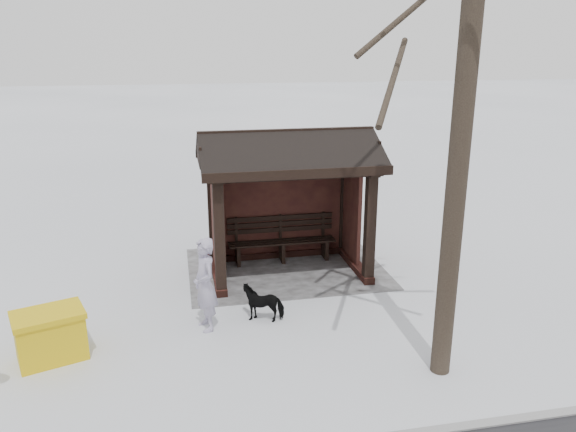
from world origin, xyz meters
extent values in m
plane|color=silver|center=(0.00, 0.00, 0.00)|extent=(120.00, 120.00, 0.00)
cube|color=#94959A|center=(0.00, -0.20, 0.01)|extent=(4.20, 3.20, 0.02)
cube|color=#361913|center=(0.00, -0.90, 0.08)|extent=(3.30, 0.22, 0.16)
cube|color=#361913|center=(-1.50, 0.00, 0.08)|extent=(0.22, 2.10, 0.16)
cube|color=#361913|center=(1.50, 0.00, 0.08)|extent=(0.22, 2.10, 0.16)
cube|color=black|center=(-1.50, 0.90, 1.15)|extent=(0.20, 0.20, 2.30)
cube|color=black|center=(1.50, 0.90, 1.15)|extent=(0.20, 0.20, 2.30)
cube|color=black|center=(-1.50, -0.90, 1.15)|extent=(0.20, 0.20, 2.30)
cube|color=black|center=(1.50, -0.90, 1.15)|extent=(0.20, 0.20, 2.30)
cube|color=black|center=(0.00, -0.90, 1.23)|extent=(2.80, 0.08, 2.14)
cube|color=black|center=(-1.50, -0.31, 1.23)|extent=(0.08, 1.17, 2.14)
cube|color=black|center=(1.50, -0.31, 1.23)|extent=(0.08, 1.17, 2.14)
cube|color=black|center=(0.00, 0.90, 2.36)|extent=(3.40, 0.20, 0.18)
cube|color=black|center=(0.00, -0.90, 2.36)|extent=(3.40, 0.20, 0.18)
cylinder|color=black|center=(-1.50, 4.20, 4.28)|extent=(0.29, 0.29, 8.55)
imported|color=#A59DB9|center=(1.87, 2.17, 0.82)|extent=(0.54, 0.68, 1.64)
imported|color=black|center=(0.84, 2.00, 0.32)|extent=(0.83, 0.54, 0.64)
cube|color=gold|center=(4.29, 2.68, 0.36)|extent=(1.15, 0.94, 0.71)
cube|color=gold|center=(4.29, 2.68, 0.75)|extent=(1.22, 1.01, 0.09)
camera|label=1|loc=(2.22, 11.01, 4.73)|focal=35.00mm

